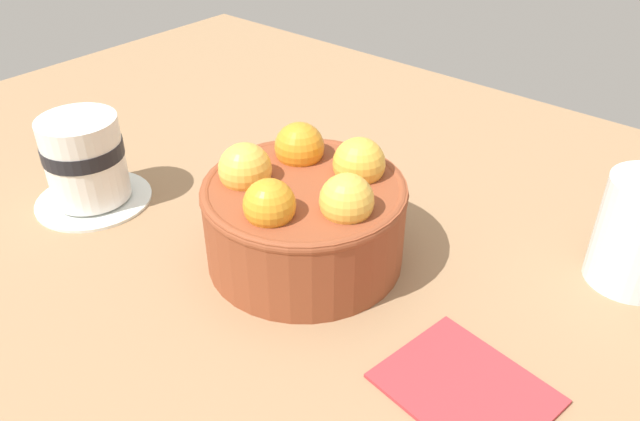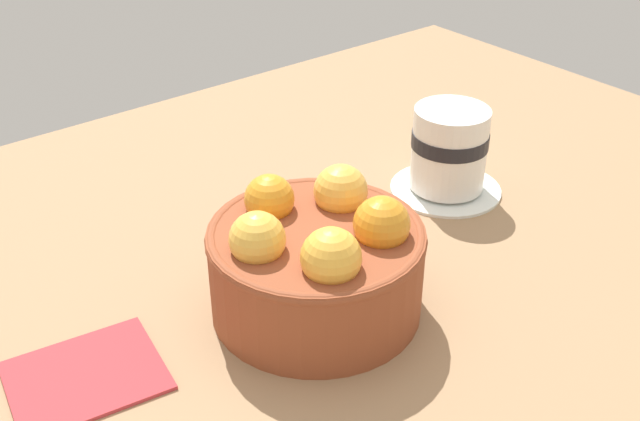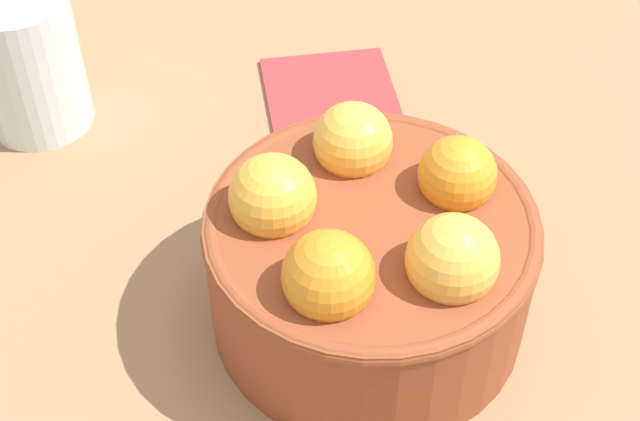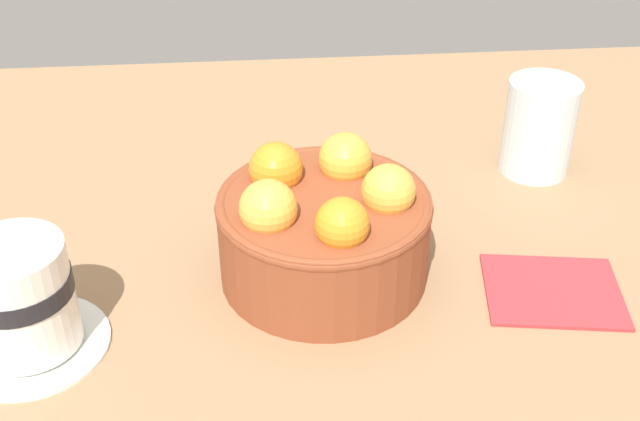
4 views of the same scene
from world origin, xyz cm
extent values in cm
cube|color=#997551|center=(0.00, 0.00, -2.40)|extent=(115.72, 87.36, 4.80)
cylinder|color=brown|center=(0.00, 0.00, 3.57)|extent=(16.33, 16.33, 7.14)
torus|color=brown|center=(0.00, 0.00, 6.74)|extent=(16.53, 16.53, 1.00)
sphere|color=#F5B446|center=(-4.24, -2.26, 8.02)|extent=(4.30, 4.30, 4.30)
sphere|color=orange|center=(0.84, -4.73, 8.02)|extent=(3.91, 3.91, 3.91)
sphere|color=#F0B645|center=(4.76, -0.67, 8.02)|extent=(4.11, 4.11, 4.11)
sphere|color=#F6B23E|center=(2.10, 4.32, 8.02)|extent=(4.29, 4.29, 4.29)
sphere|color=orange|center=(-3.46, 3.34, 8.02)|extent=(4.24, 4.24, 4.24)
cylinder|color=white|center=(-21.44, -6.54, 0.30)|extent=(10.88, 10.88, 0.60)
cylinder|color=white|center=(-21.44, -6.54, 4.64)|extent=(7.22, 7.22, 8.08)
cylinder|color=black|center=(-21.44, -6.54, 5.61)|extent=(7.38, 7.38, 1.45)
cube|color=#B23338|center=(17.52, -3.89, 0.30)|extent=(11.59, 10.07, 0.60)
camera|label=1|loc=(28.22, -31.41, 32.87)|focal=35.25mm
camera|label=2|loc=(29.89, 37.99, 38.40)|focal=43.74mm
camera|label=3|loc=(-29.27, 12.02, 39.60)|focal=53.01mm
camera|label=4|loc=(-4.76, -50.82, 40.01)|focal=45.33mm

